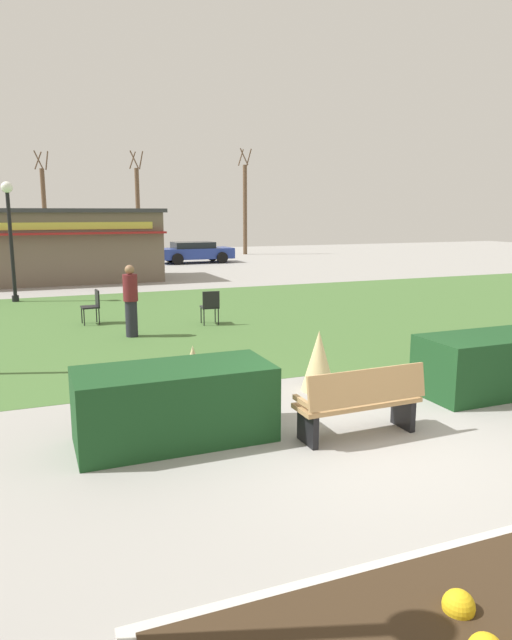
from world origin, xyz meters
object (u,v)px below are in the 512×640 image
(parked_car_west_slot, at_px, (5,257))
(parked_car_center_slot, at_px, (103,254))
(lamppost_far, at_px, (10,226))
(parked_car_east_slot, at_px, (195,252))
(tree_right_bg, at_px, (45,211))
(food_kiosk, at_px, (44,245))
(person_strolling, at_px, (131,300))
(park_bench, at_px, (361,402))
(cafe_chair_west, at_px, (210,305))
(tree_left_bg, at_px, (138,210))
(cafe_chair_center, at_px, (93,304))
(tree_center_bg, at_px, (245,208))

(parked_car_west_slot, distance_m, parked_car_center_slot, 4.94)
(lamppost_far, distance_m, parked_car_west_slot, 12.12)
(lamppost_far, xyz_separation_m, parked_car_east_slot, (9.46, 11.97, -1.79))
(tree_right_bg, bearing_deg, food_kiosk, -92.14)
(lamppost_far, bearing_deg, food_kiosk, 78.07)
(person_strolling, distance_m, tree_right_bg, 25.88)
(park_bench, relative_size, tree_right_bg, 0.26)
(cafe_chair_west, relative_size, tree_left_bg, 0.13)
(cafe_chair_west, bearing_deg, tree_right_bg, 97.09)
(cafe_chair_west, distance_m, tree_left_bg, 24.25)
(lamppost_far, relative_size, cafe_chair_west, 4.31)
(lamppost_far, distance_m, tree_left_bg, 19.34)
(park_bench, bearing_deg, tree_right_bg, 94.62)
(lamppost_far, xyz_separation_m, parked_car_west_slot, (-0.64, 11.97, -1.79))
(parked_car_center_slot, relative_size, tree_right_bg, 0.65)
(food_kiosk, relative_size, parked_car_center_slot, 2.21)
(parked_car_west_slot, distance_m, tree_right_bg, 7.72)
(parked_car_east_slot, height_order, tree_left_bg, tree_left_bg)
(food_kiosk, xyz_separation_m, cafe_chair_center, (0.82, -10.28, -1.00))
(lamppost_far, bearing_deg, cafe_chair_west, -51.96)
(lamppost_far, distance_m, person_strolling, 7.47)
(parked_car_west_slot, relative_size, tree_right_bg, 0.64)
(parked_car_west_slot, height_order, parked_car_center_slot, same)
(food_kiosk, bearing_deg, parked_car_east_slot, 38.19)
(lamppost_far, relative_size, tree_center_bg, 0.54)
(cafe_chair_west, distance_m, cafe_chair_center, 3.07)
(food_kiosk, xyz_separation_m, cafe_chair_west, (3.63, -11.53, -1.00))
(park_bench, xyz_separation_m, tree_center_bg, (10.22, 31.34, 2.70))
(cafe_chair_center, relative_size, tree_center_bg, 0.13)
(lamppost_far, distance_m, cafe_chair_center, 5.57)
(food_kiosk, distance_m, parked_car_west_slot, 6.83)
(person_strolling, bearing_deg, tree_center_bg, -15.44)
(food_kiosk, relative_size, tree_center_bg, 1.35)
(parked_car_center_slot, distance_m, tree_left_bg, 7.06)
(cafe_chair_west, relative_size, parked_car_center_slot, 0.21)
(parked_car_center_slot, relative_size, tree_center_bg, 0.61)
(food_kiosk, xyz_separation_m, parked_car_west_slot, (-1.78, 6.54, -0.88))
(food_kiosk, height_order, cafe_chair_west, food_kiosk)
(cafe_chair_center, distance_m, tree_right_bg, 23.94)
(food_kiosk, distance_m, parked_car_east_slot, 10.61)
(lamppost_far, distance_m, parked_car_east_slot, 15.36)
(cafe_chair_west, height_order, tree_left_bg, tree_left_bg)
(parked_car_east_slot, bearing_deg, parked_car_center_slot, 179.97)
(cafe_chair_west, height_order, tree_right_bg, tree_right_bg)
(food_kiosk, relative_size, parked_car_east_slot, 2.27)
(cafe_chair_center, relative_size, parked_car_center_slot, 0.21)
(cafe_chair_west, bearing_deg, food_kiosk, 107.46)
(park_bench, distance_m, tree_center_bg, 33.07)
(park_bench, height_order, tree_right_bg, tree_right_bg)
(lamppost_far, relative_size, food_kiosk, 0.40)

